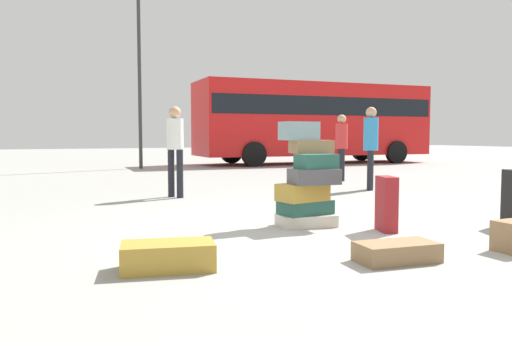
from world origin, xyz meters
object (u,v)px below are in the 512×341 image
object	(u,v)px
person_tourist_with_camera	(341,141)
lamp_post	(139,52)
suitcase_tower	(307,182)
suitcase_maroon_foreground_far	(386,204)
suitcase_tan_foreground_near	(168,256)
parked_bus	(314,118)
suitcase_brown_upright_blue	(397,252)
person_bearded_onlooker	(175,143)
person_passerby_in_red	(371,141)

from	to	relation	value
person_tourist_with_camera	lamp_post	xyz separation A→B (m)	(-3.70, 6.62, 2.94)
suitcase_tower	lamp_post	distance (m)	12.21
suitcase_maroon_foreground_far	suitcase_tan_foreground_near	distance (m)	2.83
parked_bus	lamp_post	world-z (taller)	lamp_post
suitcase_tan_foreground_near	suitcase_brown_upright_blue	bearing A→B (deg)	-4.69
suitcase_maroon_foreground_far	person_bearded_onlooker	size ratio (longest dim) A/B	0.39
person_passerby_in_red	parked_bus	size ratio (longest dim) A/B	0.18
suitcase_tan_foreground_near	lamp_post	bearing A→B (deg)	91.61
person_bearded_onlooker	lamp_post	world-z (taller)	lamp_post
suitcase_maroon_foreground_far	suitcase_brown_upright_blue	xyz separation A→B (m)	(-0.82, -1.19, -0.24)
person_passerby_in_red	person_tourist_with_camera	bearing A→B (deg)	-157.67
suitcase_tower	parked_bus	world-z (taller)	parked_bus
suitcase_tower	suitcase_tan_foreground_near	world-z (taller)	suitcase_tower
person_bearded_onlooker	parked_bus	distance (m)	11.86
person_bearded_onlooker	lamp_post	bearing A→B (deg)	143.01
person_tourist_with_camera	parked_bus	xyz separation A→B (m)	(3.32, 7.11, 0.86)
person_passerby_in_red	suitcase_tan_foreground_near	bearing A→B (deg)	-10.87
suitcase_tower	parked_bus	distance (m)	14.23
suitcase_maroon_foreground_far	suitcase_tan_foreground_near	size ratio (longest dim) A/B	0.84
person_bearded_onlooker	suitcase_maroon_foreground_far	bearing A→B (deg)	-11.39
suitcase_tower	person_tourist_with_camera	world-z (taller)	person_tourist_with_camera
suitcase_brown_upright_blue	suitcase_maroon_foreground_far	bearing A→B (deg)	60.47
suitcase_brown_upright_blue	person_tourist_with_camera	xyz separation A→B (m)	(3.98, 7.00, 0.89)
suitcase_tower	person_tourist_with_camera	bearing A→B (deg)	53.17
suitcase_tan_foreground_near	person_tourist_with_camera	world-z (taller)	person_tourist_with_camera
suitcase_tower	lamp_post	xyz separation A→B (m)	(0.13, 11.74, 3.37)
suitcase_brown_upright_blue	suitcase_tan_foreground_near	size ratio (longest dim) A/B	0.94
person_tourist_with_camera	suitcase_tower	bearing A→B (deg)	-16.81
person_passerby_in_red	suitcase_tower	bearing A→B (deg)	-6.94
parked_bus	lamp_post	bearing A→B (deg)	-174.24
person_bearded_onlooker	parked_bus	bearing A→B (deg)	107.14
person_tourist_with_camera	lamp_post	size ratio (longest dim) A/B	0.27
suitcase_tan_foreground_near	person_bearded_onlooker	distance (m)	5.04
suitcase_maroon_foreground_far	person_bearded_onlooker	distance (m)	4.44
person_tourist_with_camera	person_passerby_in_red	bearing A→B (deg)	3.12
person_bearded_onlooker	person_passerby_in_red	distance (m)	4.01
person_bearded_onlooker	person_tourist_with_camera	world-z (taller)	person_bearded_onlooker
suitcase_tan_foreground_near	person_passerby_in_red	bearing A→B (deg)	51.07
suitcase_tower	suitcase_maroon_foreground_far	size ratio (longest dim) A/B	2.01
suitcase_maroon_foreground_far	parked_bus	size ratio (longest dim) A/B	0.07
person_bearded_onlooker	person_passerby_in_red	world-z (taller)	person_passerby_in_red
suitcase_maroon_foreground_far	suitcase_brown_upright_blue	world-z (taller)	suitcase_maroon_foreground_far
suitcase_tan_foreground_near	person_tourist_with_camera	distance (m)	8.79
person_passerby_in_red	suitcase_maroon_foreground_far	bearing A→B (deg)	5.28
suitcase_maroon_foreground_far	suitcase_brown_upright_blue	distance (m)	1.46
person_passerby_in_red	parked_bus	distance (m)	9.99
suitcase_brown_upright_blue	suitcase_tan_foreground_near	bearing A→B (deg)	168.95
suitcase_maroon_foreground_far	lamp_post	xyz separation A→B (m)	(-0.54, 12.43, 3.60)
suitcase_maroon_foreground_far	person_passerby_in_red	bearing A→B (deg)	72.79
suitcase_tower	lamp_post	world-z (taller)	lamp_post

